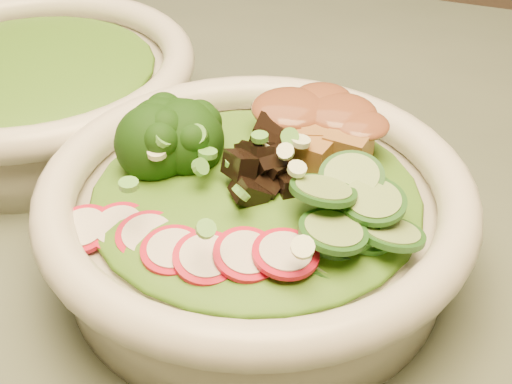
% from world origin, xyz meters
% --- Properties ---
extents(dining_table, '(1.20, 0.80, 0.75)m').
position_xyz_m(dining_table, '(0.00, 0.00, 0.64)').
color(dining_table, black).
rests_on(dining_table, ground).
extents(salad_bowl, '(0.25, 0.25, 0.07)m').
position_xyz_m(salad_bowl, '(-0.09, -0.05, 0.79)').
color(salad_bowl, silver).
rests_on(salad_bowl, dining_table).
extents(side_bowl, '(0.24, 0.24, 0.07)m').
position_xyz_m(side_bowl, '(-0.30, 0.04, 0.79)').
color(side_bowl, silver).
rests_on(side_bowl, dining_table).
extents(lettuce_bed, '(0.19, 0.19, 0.02)m').
position_xyz_m(lettuce_bed, '(-0.09, -0.05, 0.81)').
color(lettuce_bed, '#265812').
rests_on(lettuce_bed, salad_bowl).
extents(side_lettuce, '(0.16, 0.16, 0.02)m').
position_xyz_m(side_lettuce, '(-0.30, 0.04, 0.80)').
color(side_lettuce, '#265812').
rests_on(side_lettuce, side_bowl).
extents(broccoli_florets, '(0.09, 0.08, 0.04)m').
position_xyz_m(broccoli_florets, '(-0.15, -0.04, 0.82)').
color(broccoli_florets, black).
rests_on(broccoli_florets, salad_bowl).
extents(radish_slices, '(0.11, 0.07, 0.02)m').
position_xyz_m(radish_slices, '(-0.10, -0.11, 0.81)').
color(radish_slices, '#B40D26').
rests_on(radish_slices, salad_bowl).
extents(cucumber_slices, '(0.08, 0.08, 0.03)m').
position_xyz_m(cucumber_slices, '(-0.03, -0.06, 0.82)').
color(cucumber_slices, '#92B062').
rests_on(cucumber_slices, salad_bowl).
extents(mushroom_heap, '(0.08, 0.08, 0.04)m').
position_xyz_m(mushroom_heap, '(-0.09, -0.04, 0.82)').
color(mushroom_heap, black).
rests_on(mushroom_heap, salad_bowl).
extents(tofu_cubes, '(0.10, 0.08, 0.03)m').
position_xyz_m(tofu_cubes, '(-0.08, 0.01, 0.82)').
color(tofu_cubes, brown).
rests_on(tofu_cubes, salad_bowl).
extents(peanut_sauce, '(0.06, 0.05, 0.01)m').
position_xyz_m(peanut_sauce, '(-0.08, 0.01, 0.83)').
color(peanut_sauce, brown).
rests_on(peanut_sauce, tofu_cubes).
extents(scallion_garnish, '(0.17, 0.17, 0.02)m').
position_xyz_m(scallion_garnish, '(-0.09, -0.05, 0.83)').
color(scallion_garnish, '#55A83B').
rests_on(scallion_garnish, salad_bowl).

